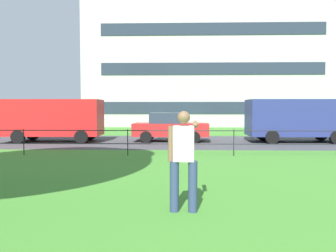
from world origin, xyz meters
The scene contains 7 objects.
street_strip centered at (0.00, 18.15, 0.00)m, with size 80.00×7.23×0.01m, color #424247.
park_fence centered at (0.00, 12.84, 0.67)m, with size 31.91×0.04×1.00m.
person_thrower centered at (-1.97, 6.00, 0.95)m, with size 0.55×0.75×1.76m.
panel_van_right centered at (-8.68, 17.93, 1.27)m, with size 5.06×2.22×2.24m.
car_red_center centered at (-2.52, 18.27, 0.78)m, with size 4.04×1.89×1.54m.
panel_van_far_right centered at (4.12, 18.14, 1.27)m, with size 5.01×2.13×2.24m.
apartment_building_background centered at (0.97, 37.37, 9.14)m, with size 24.43×12.26×18.27m.
Camera 1 is at (-2.06, 0.16, 1.81)m, focal length 36.26 mm.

